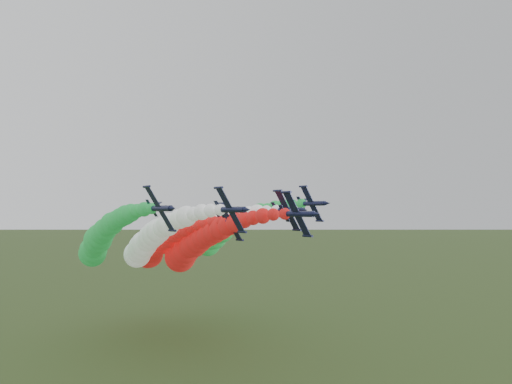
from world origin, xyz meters
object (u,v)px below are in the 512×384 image
jet_outer_right (223,232)px  jet_trail (159,246)px  jet_inner_right (199,238)px  jet_inner_left (150,241)px  jet_lead (196,244)px  jet_outer_left (101,240)px

jet_outer_right → jet_trail: 22.14m
jet_inner_right → jet_trail: bearing=113.8°
jet_inner_left → jet_trail: (10.91, 16.98, -2.89)m
jet_outer_right → jet_trail: bearing=168.8°
jet_lead → jet_outer_right: bearing=41.5°
jet_lead → jet_trail: size_ratio=1.01×
jet_outer_right → jet_inner_right: bearing=-147.2°
jet_inner_left → jet_outer_left: (-10.77, 9.12, 0.21)m
jet_inner_left → jet_inner_right: jet_inner_left is taller
jet_inner_right → jet_outer_left: bearing=167.6°
jet_lead → jet_outer_right: 28.28m
jet_inner_left → jet_outer_right: 34.72m
jet_lead → jet_inner_right: (5.92, 8.92, 1.16)m
jet_lead → jet_trail: bearing=90.6°
jet_lead → jet_outer_left: jet_outer_left is taller
jet_inner_left → jet_inner_right: size_ratio=1.00×
jet_lead → jet_trail: jet_lead is taller
jet_inner_left → jet_inner_right: bearing=10.0°
jet_inner_left → jet_trail: 20.39m
jet_outer_right → jet_outer_left: bearing=-175.2°
jet_inner_left → jet_outer_left: size_ratio=1.00×
jet_outer_left → jet_trail: size_ratio=1.01×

